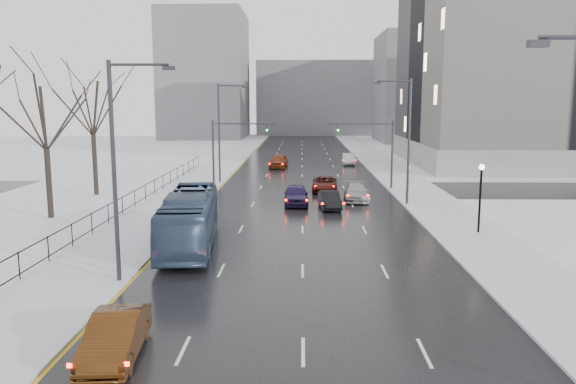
# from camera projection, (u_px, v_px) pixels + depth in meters

# --- Properties ---
(road) EXTENTS (16.00, 150.00, 0.04)m
(road) POSITION_uv_depth(u_px,v_px,m) (302.00, 173.00, 64.96)
(road) COLOR black
(road) RESTS_ON ground
(cross_road) EXTENTS (130.00, 10.00, 0.04)m
(cross_road) POSITION_uv_depth(u_px,v_px,m) (302.00, 189.00, 53.12)
(cross_road) COLOR black
(cross_road) RESTS_ON ground
(sidewalk_left) EXTENTS (5.00, 150.00, 0.16)m
(sidewalk_left) POSITION_uv_depth(u_px,v_px,m) (212.00, 173.00, 65.20)
(sidewalk_left) COLOR silver
(sidewalk_left) RESTS_ON ground
(sidewalk_right) EXTENTS (5.00, 150.00, 0.16)m
(sidewalk_right) POSITION_uv_depth(u_px,v_px,m) (393.00, 173.00, 64.70)
(sidewalk_right) COLOR silver
(sidewalk_right) RESTS_ON ground
(park_strip) EXTENTS (14.00, 150.00, 0.12)m
(park_strip) POSITION_uv_depth(u_px,v_px,m) (131.00, 172.00, 65.43)
(park_strip) COLOR white
(park_strip) RESTS_ON ground
(tree_park_d) EXTENTS (8.75, 8.75, 12.50)m
(tree_park_d) POSITION_uv_depth(u_px,v_px,m) (51.00, 219.00, 39.73)
(tree_park_d) COLOR black
(tree_park_d) RESTS_ON ground
(tree_park_e) EXTENTS (9.45, 9.45, 13.50)m
(tree_park_e) POSITION_uv_depth(u_px,v_px,m) (97.00, 196.00, 49.61)
(tree_park_e) COLOR black
(tree_park_e) RESTS_ON ground
(iron_fence) EXTENTS (0.06, 70.00, 1.30)m
(iron_fence) POSITION_uv_depth(u_px,v_px,m) (97.00, 219.00, 35.52)
(iron_fence) COLOR black
(iron_fence) RESTS_ON sidewalk_left
(streetlight_r_mid) EXTENTS (2.95, 0.25, 10.00)m
(streetlight_r_mid) POSITION_uv_depth(u_px,v_px,m) (406.00, 135.00, 44.13)
(streetlight_r_mid) COLOR #2D2D33
(streetlight_r_mid) RESTS_ON ground
(streetlight_l_near) EXTENTS (2.95, 0.25, 10.00)m
(streetlight_l_near) POSITION_uv_depth(u_px,v_px,m) (119.00, 161.00, 24.79)
(streetlight_l_near) COLOR #2D2D33
(streetlight_l_near) RESTS_ON ground
(streetlight_l_far) EXTENTS (2.95, 0.25, 10.00)m
(streetlight_l_far) POSITION_uv_depth(u_px,v_px,m) (221.00, 128.00, 56.37)
(streetlight_l_far) COLOR #2D2D33
(streetlight_l_far) RESTS_ON ground
(lamppost_r_mid) EXTENTS (0.36, 0.36, 4.28)m
(lamppost_r_mid) POSITION_uv_depth(u_px,v_px,m) (481.00, 188.00, 34.62)
(lamppost_r_mid) COLOR black
(lamppost_r_mid) RESTS_ON sidewalk_right
(mast_signal_right) EXTENTS (6.10, 0.33, 6.50)m
(mast_signal_right) POSITION_uv_depth(u_px,v_px,m) (381.00, 146.00, 52.29)
(mast_signal_right) COLOR #2D2D33
(mast_signal_right) RESTS_ON ground
(mast_signal_left) EXTENTS (6.10, 0.33, 6.50)m
(mast_signal_left) POSITION_uv_depth(u_px,v_px,m) (224.00, 146.00, 52.64)
(mast_signal_left) COLOR #2D2D33
(mast_signal_left) RESTS_ON ground
(no_uturn_sign) EXTENTS (0.60, 0.06, 2.70)m
(no_uturn_sign) POSITION_uv_depth(u_px,v_px,m) (408.00, 171.00, 48.59)
(no_uturn_sign) COLOR #2D2D33
(no_uturn_sign) RESTS_ON sidewalk_right
(civic_building) EXTENTS (41.00, 31.00, 24.80)m
(civic_building) POSITION_uv_depth(u_px,v_px,m) (567.00, 79.00, 74.19)
(civic_building) COLOR gray
(civic_building) RESTS_ON ground
(bldg_far_right) EXTENTS (24.00, 20.00, 22.00)m
(bldg_far_right) POSITION_uv_depth(u_px,v_px,m) (436.00, 88.00, 116.83)
(bldg_far_right) COLOR slate
(bldg_far_right) RESTS_ON ground
(bldg_far_left) EXTENTS (18.00, 22.00, 28.00)m
(bldg_far_left) POSITION_uv_depth(u_px,v_px,m) (205.00, 76.00, 127.41)
(bldg_far_left) COLOR slate
(bldg_far_left) RESTS_ON ground
(bldg_far_center) EXTENTS (30.00, 18.00, 18.00)m
(bldg_far_center) POSITION_uv_depth(u_px,v_px,m) (318.00, 99.00, 142.39)
(bldg_far_center) COLOR slate
(bldg_far_center) RESTS_ON ground
(sedan_left_near) EXTENTS (1.91, 4.52, 1.45)m
(sedan_left_near) POSITION_uv_depth(u_px,v_px,m) (115.00, 336.00, 18.03)
(sedan_left_near) COLOR #43220B
(sedan_left_near) RESTS_ON road
(bus) EXTENTS (3.70, 11.37, 3.11)m
(bus) POSITION_uv_depth(u_px,v_px,m) (190.00, 219.00, 31.98)
(bus) COLOR #354868
(bus) RESTS_ON road
(sedan_center_near) EXTENTS (1.98, 4.74, 1.60)m
(sedan_center_near) POSITION_uv_depth(u_px,v_px,m) (296.00, 195.00, 45.02)
(sedan_center_near) COLOR #20153F
(sedan_center_near) RESTS_ON road
(sedan_right_near) EXTENTS (1.76, 4.17, 1.34)m
(sedan_right_near) POSITION_uv_depth(u_px,v_px,m) (330.00, 200.00, 43.29)
(sedan_right_near) COLOR black
(sedan_right_near) RESTS_ON road
(sedan_right_cross) EXTENTS (2.50, 4.99, 1.36)m
(sedan_right_cross) POSITION_uv_depth(u_px,v_px,m) (325.00, 184.00, 51.75)
(sedan_right_cross) COLOR #430D0B
(sedan_right_cross) RESTS_ON road
(sedan_right_far) EXTENTS (2.08, 4.88, 1.40)m
(sedan_right_far) POSITION_uv_depth(u_px,v_px,m) (356.00, 192.00, 46.93)
(sedan_right_far) COLOR #9C9A9E
(sedan_right_far) RESTS_ON road
(sedan_center_far) EXTENTS (2.49, 5.22, 1.72)m
(sedan_center_far) POSITION_uv_depth(u_px,v_px,m) (279.00, 161.00, 70.12)
(sedan_center_far) COLOR maroon
(sedan_center_far) RESTS_ON road
(sedan_right_distant) EXTENTS (1.65, 4.44, 1.45)m
(sedan_right_distant) POSITION_uv_depth(u_px,v_px,m) (349.00, 159.00, 73.93)
(sedan_right_distant) COLOR silver
(sedan_right_distant) RESTS_ON road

